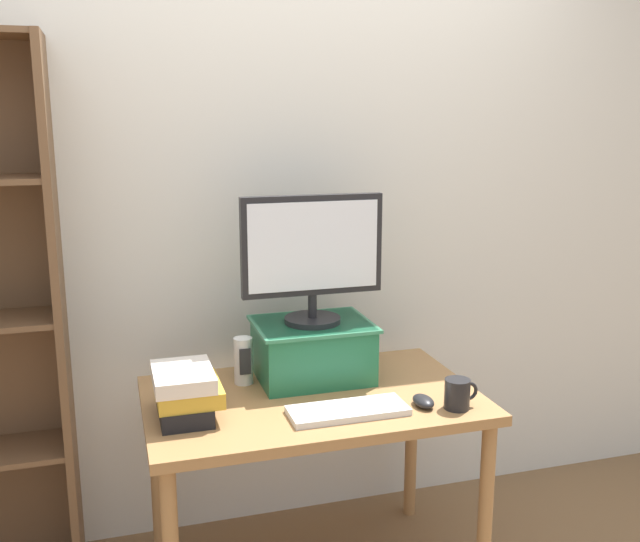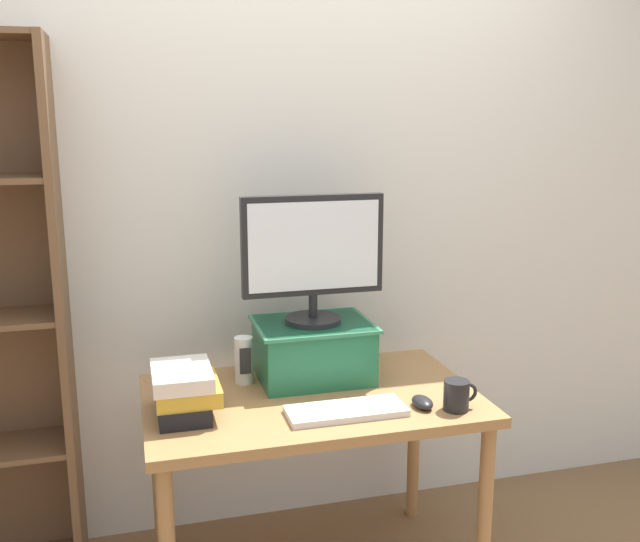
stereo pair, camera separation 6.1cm
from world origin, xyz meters
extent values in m
cube|color=silver|center=(0.00, 0.52, 1.30)|extent=(7.00, 0.08, 2.60)
cube|color=#9E7042|center=(0.00, 0.00, 0.71)|extent=(1.15, 0.72, 0.04)
cylinder|color=#9E7042|center=(0.52, -0.31, 0.34)|extent=(0.05, 0.05, 0.69)
cylinder|color=#9E7042|center=(-0.52, 0.31, 0.34)|extent=(0.05, 0.05, 0.69)
cylinder|color=#9E7042|center=(0.52, 0.31, 0.34)|extent=(0.05, 0.05, 0.69)
cube|color=brown|center=(-0.83, 0.34, 0.97)|extent=(0.03, 0.28, 1.95)
cube|color=#1E6642|center=(0.05, 0.16, 0.83)|extent=(0.40, 0.32, 0.21)
cube|color=#337A56|center=(0.05, 0.16, 0.93)|extent=(0.42, 0.34, 0.01)
cylinder|color=black|center=(0.05, 0.16, 0.95)|extent=(0.21, 0.21, 0.02)
cylinder|color=black|center=(0.05, 0.16, 1.00)|extent=(0.03, 0.03, 0.09)
cube|color=black|center=(0.05, 0.16, 1.22)|extent=(0.52, 0.04, 0.36)
cube|color=silver|center=(0.05, 0.14, 1.22)|extent=(0.48, 0.00, 0.32)
cube|color=silver|center=(0.07, -0.19, 0.74)|extent=(0.39, 0.15, 0.02)
cube|color=white|center=(0.07, -0.19, 0.75)|extent=(0.37, 0.13, 0.00)
ellipsoid|color=black|center=(0.33, -0.20, 0.74)|extent=(0.06, 0.10, 0.04)
cube|color=black|center=(-0.44, -0.06, 0.75)|extent=(0.16, 0.25, 0.06)
cube|color=gold|center=(-0.43, -0.05, 0.81)|extent=(0.20, 0.25, 0.05)
cube|color=silver|center=(-0.44, -0.05, 0.86)|extent=(0.19, 0.25, 0.05)
cylinder|color=black|center=(0.43, -0.25, 0.78)|extent=(0.09, 0.09, 0.10)
torus|color=black|center=(0.47, -0.25, 0.78)|extent=(0.06, 0.01, 0.06)
cylinder|color=silver|center=(-0.21, 0.18, 0.81)|extent=(0.07, 0.07, 0.17)
cube|color=#2D2D30|center=(-0.21, 0.14, 0.82)|extent=(0.04, 0.00, 0.10)
camera|label=1|loc=(-0.64, -2.24, 1.68)|focal=40.00mm
camera|label=2|loc=(-0.58, -2.26, 1.68)|focal=40.00mm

